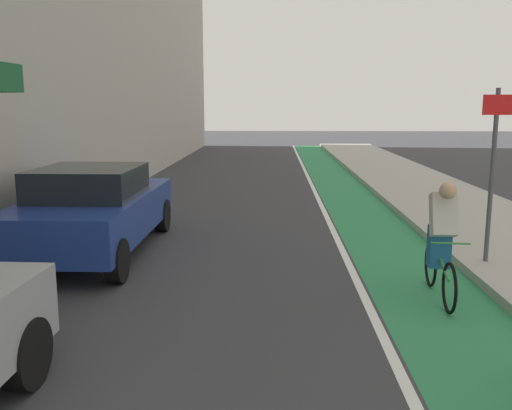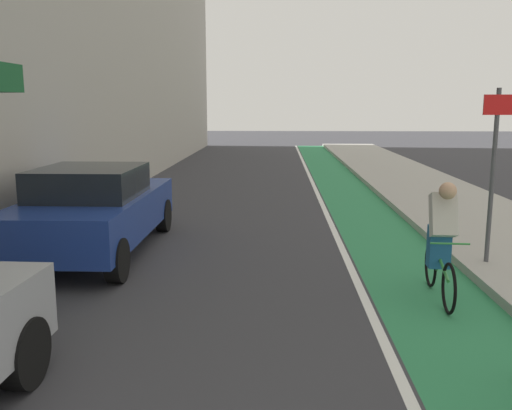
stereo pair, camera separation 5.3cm
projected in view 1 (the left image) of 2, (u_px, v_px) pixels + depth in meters
name	position (u px, v px, depth m)	size (l,w,h in m)	color
ground_plane	(251.00, 203.00, 14.71)	(84.13, 84.13, 0.00)	#38383D
bike_lane_paint	(345.00, 192.00, 16.58)	(1.60, 38.24, 0.00)	#2D8451
lane_divider_stripe	(315.00, 191.00, 16.61)	(0.12, 38.24, 0.00)	white
sidewalk_right	(425.00, 190.00, 16.49)	(3.17, 38.24, 0.14)	#A8A59E
parked_sedan_blue	(94.00, 209.00, 9.56)	(1.92, 4.45, 1.53)	navy
cyclist_mid	(441.00, 237.00, 7.29)	(0.48, 1.69, 1.60)	black
street_sign_post	(493.00, 160.00, 8.41)	(0.44, 0.07, 2.67)	#4C4C51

